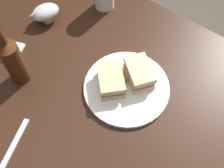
# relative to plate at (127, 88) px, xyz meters

# --- Properties ---
(ground_plane) EXTENTS (6.00, 6.00, 0.00)m
(ground_plane) POSITION_rel_plate_xyz_m (0.08, 0.06, -0.75)
(ground_plane) COLOR #4C4238
(dining_table) EXTENTS (1.23, 0.90, 0.74)m
(dining_table) POSITION_rel_plate_xyz_m (0.08, 0.06, -0.38)
(dining_table) COLOR black
(dining_table) RESTS_ON ground
(plate) EXTENTS (0.28, 0.28, 0.01)m
(plate) POSITION_rel_plate_xyz_m (0.00, 0.00, 0.00)
(plate) COLOR white
(plate) RESTS_ON dining_table
(sandwich_half_left) EXTENTS (0.13, 0.13, 0.06)m
(sandwich_half_left) POSITION_rel_plate_xyz_m (-0.01, -0.05, 0.04)
(sandwich_half_left) COLOR beige
(sandwich_half_left) RESTS_ON plate
(sandwich_half_right) EXTENTS (0.13, 0.13, 0.06)m
(sandwich_half_right) POSITION_rel_plate_xyz_m (0.04, 0.03, 0.04)
(sandwich_half_right) COLOR #CCB284
(sandwich_half_right) RESTS_ON plate
(potato_wedge_front) EXTENTS (0.02, 0.05, 0.02)m
(potato_wedge_front) POSITION_rel_plate_xyz_m (0.03, -0.04, 0.02)
(potato_wedge_front) COLOR gold
(potato_wedge_front) RESTS_ON plate
(potato_wedge_middle) EXTENTS (0.03, 0.05, 0.02)m
(potato_wedge_middle) POSITION_rel_plate_xyz_m (0.04, 0.00, 0.02)
(potato_wedge_middle) COLOR #AD702D
(potato_wedge_middle) RESTS_ON plate
(potato_wedge_back) EXTENTS (0.03, 0.05, 0.02)m
(potato_wedge_back) POSITION_rel_plate_xyz_m (0.02, -0.02, 0.01)
(potato_wedge_back) COLOR #B77F33
(potato_wedge_back) RESTS_ON plate
(potato_wedge_left_edge) EXTENTS (0.05, 0.06, 0.02)m
(potato_wedge_left_edge) POSITION_rel_plate_xyz_m (0.06, 0.01, 0.02)
(potato_wedge_left_edge) COLOR #AD702D
(potato_wedge_left_edge) RESTS_ON plate
(gravy_boat) EXTENTS (0.11, 0.13, 0.07)m
(gravy_boat) POSITION_rel_plate_xyz_m (0.42, -0.07, 0.03)
(gravy_boat) COLOR #B7B7BC
(gravy_boat) RESTS_ON dining_table
(cider_bottle) EXTENTS (0.06, 0.06, 0.27)m
(cider_bottle) POSITION_rel_plate_xyz_m (0.32, 0.17, 0.10)
(cider_bottle) COLOR #47230F
(cider_bottle) RESTS_ON dining_table
(napkin) EXTENTS (0.13, 0.12, 0.01)m
(napkin) POSITION_rel_plate_xyz_m (0.44, 0.13, -0.00)
(napkin) COLOR silver
(napkin) RESTS_ON dining_table
(fork) EXTENTS (0.07, 0.18, 0.01)m
(fork) POSITION_rel_plate_xyz_m (0.16, 0.36, -0.00)
(fork) COLOR silver
(fork) RESTS_ON dining_table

